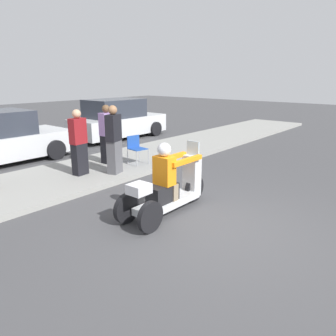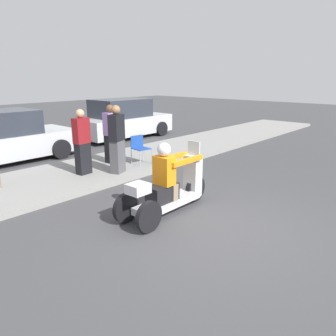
# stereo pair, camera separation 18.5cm
# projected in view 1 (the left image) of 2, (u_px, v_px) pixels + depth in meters

# --- Properties ---
(ground_plane) EXTENTS (60.00, 60.00, 0.00)m
(ground_plane) POSITION_uv_depth(u_px,v_px,m) (218.00, 228.00, 5.89)
(ground_plane) COLOR #424244
(sidewalk_strip) EXTENTS (28.00, 2.80, 0.12)m
(sidewalk_strip) POSITION_uv_depth(u_px,v_px,m) (70.00, 176.00, 8.72)
(sidewalk_strip) COLOR gray
(sidewalk_strip) RESTS_ON ground
(motorcycle_trike) EXTENTS (2.29, 0.69, 1.44)m
(motorcycle_trike) POSITION_uv_depth(u_px,v_px,m) (168.00, 188.00, 6.38)
(motorcycle_trike) COLOR black
(motorcycle_trike) RESTS_ON ground
(spectator_near_curb) EXTENTS (0.43, 0.28, 1.71)m
(spectator_near_curb) POSITION_uv_depth(u_px,v_px,m) (79.00, 144.00, 8.45)
(spectator_near_curb) COLOR black
(spectator_near_curb) RESTS_ON sidewalk_strip
(spectator_mid_group) EXTENTS (0.43, 0.27, 1.72)m
(spectator_mid_group) POSITION_uv_depth(u_px,v_px,m) (107.00, 135.00, 9.63)
(spectator_mid_group) COLOR black
(spectator_mid_group) RESTS_ON sidewalk_strip
(spectator_end_of_line) EXTENTS (0.49, 0.38, 1.80)m
(spectator_end_of_line) POSITION_uv_depth(u_px,v_px,m) (114.00, 141.00, 8.57)
(spectator_end_of_line) COLOR #515156
(spectator_end_of_line) RESTS_ON sidewalk_strip
(folding_chair_set_back) EXTENTS (0.52, 0.52, 0.82)m
(folding_chair_set_back) POSITION_uv_depth(u_px,v_px,m) (136.00, 147.00, 9.67)
(folding_chair_set_back) COLOR #A5A8AD
(folding_chair_set_back) RESTS_ON sidewalk_strip
(parked_car_lot_center) EXTENTS (4.29, 1.98, 1.69)m
(parked_car_lot_center) POSITION_uv_depth(u_px,v_px,m) (118.00, 120.00, 14.26)
(parked_car_lot_center) COLOR silver
(parked_car_lot_center) RESTS_ON ground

